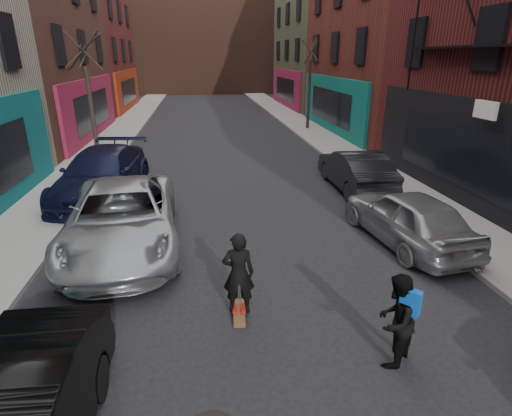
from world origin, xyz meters
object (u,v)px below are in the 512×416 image
object	(u,v)px
parked_left_far	(123,217)
parked_right_end	(355,170)
skateboard	(239,313)
tree_left_far	(88,86)
skateboarder	(238,273)
parked_right_far	(408,217)
pedestrian	(396,320)
parked_left_end	(102,174)
tree_right_far	(310,75)

from	to	relation	value
parked_left_far	parked_right_end	bearing A→B (deg)	21.46
parked_left_far	skateboard	distance (m)	4.42
tree_left_far	skateboarder	distance (m)	15.35
parked_right_far	pedestrian	distance (m)	4.88
parked_right_far	skateboarder	xyz separation A→B (m)	(-4.77, -2.61, 0.19)
tree_left_far	skateboard	xyz separation A→B (m)	(5.68, -14.05, -3.33)
parked_left_end	parked_right_far	world-z (taller)	parked_left_end
tree_right_far	parked_left_end	distance (m)	16.64
tree_right_far	parked_left_far	distance (m)	19.28
parked_right_end	skateboarder	xyz separation A→B (m)	(-5.12, -7.25, 0.18)
parked_left_end	skateboarder	bearing A→B (deg)	-55.67
parked_right_far	skateboard	distance (m)	5.49
tree_right_far	skateboarder	bearing A→B (deg)	-108.54
skateboard	skateboarder	xyz separation A→B (m)	(0.00, 0.00, 0.88)
skateboard	parked_left_far	bearing A→B (deg)	132.44
skateboarder	parked_left_far	bearing A→B (deg)	-47.56
tree_left_far	parked_right_end	distance (m)	13.03
parked_right_far	tree_right_far	bearing A→B (deg)	-103.36
parked_left_far	parked_right_far	size ratio (longest dim) A/B	1.36
parked_left_end	parked_right_end	world-z (taller)	parked_left_end
parked_right_far	parked_right_end	size ratio (longest dim) A/B	0.96
parked_right_far	skateboard	bearing A→B (deg)	21.68
tree_left_far	parked_right_end	bearing A→B (deg)	-32.17
tree_left_far	parked_left_end	bearing A→B (deg)	-75.89
tree_left_far	parked_left_end	xyz separation A→B (m)	(1.60, -6.36, -2.54)
skateboarder	tree_right_far	bearing A→B (deg)	-104.00
parked_left_end	pedestrian	bearing A→B (deg)	-48.99
parked_right_far	parked_right_end	bearing A→B (deg)	-101.28
tree_right_far	parked_left_far	world-z (taller)	tree_right_far
parked_left_end	pedestrian	distance (m)	11.30
tree_right_far	skateboarder	size ratio (longest dim) A/B	4.11
parked_right_end	skateboarder	bearing A→B (deg)	55.16
tree_right_far	parked_right_far	bearing A→B (deg)	-96.38
tree_right_far	tree_left_far	bearing A→B (deg)	-154.18
parked_left_far	parked_left_end	xyz separation A→B (m)	(-1.40, 4.25, 0.01)
skateboarder	pedestrian	xyz separation A→B (m)	(2.35, -1.62, -0.11)
tree_left_far	skateboarder	xyz separation A→B (m)	(5.68, -14.05, -2.45)
parked_left_far	skateboarder	distance (m)	4.36
tree_right_far	pedestrian	world-z (taller)	tree_right_far
tree_left_far	parked_left_far	distance (m)	11.32
parked_right_end	pedestrian	world-z (taller)	pedestrian
parked_right_far	tree_left_far	bearing A→B (deg)	-54.56
tree_right_far	parked_right_far	distance (m)	17.77
parked_left_end	parked_right_end	distance (m)	9.21
parked_right_far	skateboarder	distance (m)	5.44
tree_left_far	skateboarder	bearing A→B (deg)	-68.00
parked_right_end	pedestrian	size ratio (longest dim) A/B	2.81
parked_left_end	skateboarder	distance (m)	8.70
skateboard	pedestrian	world-z (taller)	pedestrian
tree_right_far	parked_right_end	world-z (taller)	tree_right_far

